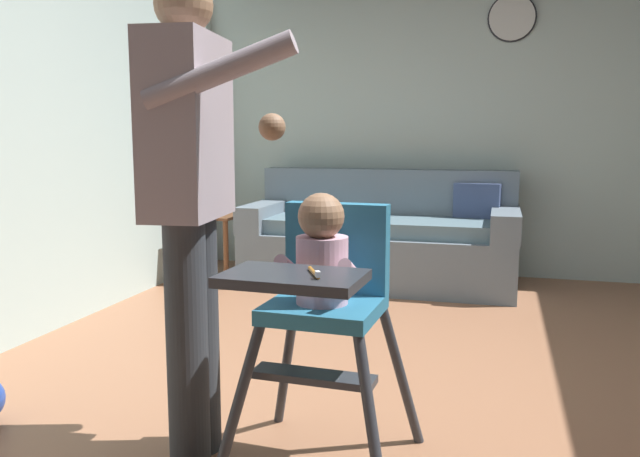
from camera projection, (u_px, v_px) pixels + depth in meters
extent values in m
cube|color=#A26B4C|center=(411.00, 424.00, 2.64)|extent=(5.91, 7.18, 0.10)
cube|color=silver|center=(461.00, 115.00, 5.13)|extent=(5.11, 0.06, 2.57)
cube|color=silver|center=(1.00, 104.00, 3.31)|extent=(0.06, 6.18, 2.57)
cube|color=slate|center=(379.00, 258.00, 4.88)|extent=(2.01, 0.84, 0.40)
cube|color=slate|center=(387.00, 198.00, 5.14)|extent=(2.01, 0.22, 0.46)
cube|color=slate|center=(266.00, 215.00, 5.08)|extent=(0.20, 0.84, 0.20)
cube|color=slate|center=(505.00, 224.00, 4.60)|extent=(0.20, 0.84, 0.20)
cube|color=slate|center=(323.00, 224.00, 4.91)|extent=(0.79, 0.60, 0.11)
cube|color=slate|center=(437.00, 228.00, 4.68)|extent=(0.79, 0.60, 0.11)
cube|color=#3D4C75|center=(477.00, 206.00, 4.83)|extent=(0.35, 0.16, 0.34)
cylinder|color=#30333B|center=(236.00, 410.00, 2.03)|extent=(0.17, 0.16, 0.54)
cylinder|color=#30333B|center=(372.00, 429.00, 1.89)|extent=(0.16, 0.17, 0.54)
cylinder|color=#30333B|center=(287.00, 363.00, 2.44)|extent=(0.16, 0.17, 0.54)
cylinder|color=#30333B|center=(401.00, 377.00, 2.30)|extent=(0.17, 0.16, 0.54)
cube|color=teal|center=(324.00, 309.00, 2.12)|extent=(0.38, 0.38, 0.05)
cube|color=teal|center=(337.00, 248.00, 2.24)|extent=(0.36, 0.09, 0.31)
cube|color=#30333B|center=(293.00, 278.00, 1.83)|extent=(0.41, 0.28, 0.03)
cube|color=#30333B|center=(314.00, 377.00, 2.05)|extent=(0.40, 0.12, 0.02)
cylinder|color=#D8AAC1|center=(322.00, 270.00, 2.09)|extent=(0.18, 0.18, 0.22)
sphere|color=#997051|center=(321.00, 216.00, 2.05)|extent=(0.15, 0.15, 0.15)
cylinder|color=#D8AAC1|center=(287.00, 267.00, 2.08)|extent=(0.05, 0.15, 0.10)
cylinder|color=#D8AAC1|center=(350.00, 271.00, 2.01)|extent=(0.05, 0.15, 0.10)
cylinder|color=#C67A23|center=(314.00, 273.00, 1.80)|extent=(0.07, 0.12, 0.01)
cube|color=white|center=(318.00, 274.00, 1.75)|extent=(0.02, 0.03, 0.02)
cylinder|color=#2F343A|center=(187.00, 346.00, 2.15)|extent=(0.14, 0.14, 0.85)
cylinder|color=#2F343A|center=(199.00, 335.00, 2.27)|extent=(0.14, 0.14, 0.85)
cube|color=#9D8E98|center=(187.00, 127.00, 2.11)|extent=(0.25, 0.42, 0.60)
sphere|color=#997051|center=(184.00, 4.00, 2.05)|extent=(0.19, 0.19, 0.19)
cylinder|color=#9D8E98|center=(219.00, 72.00, 1.88)|extent=(0.48, 0.13, 0.23)
sphere|color=#997051|center=(272.00, 127.00, 1.88)|extent=(0.08, 0.08, 0.08)
cylinder|color=#9D8E98|center=(210.00, 128.00, 2.34)|extent=(0.07, 0.07, 0.54)
cube|color=brown|center=(214.00, 216.00, 4.96)|extent=(0.40, 0.40, 0.02)
cylinder|color=brown|center=(185.00, 252.00, 4.88)|extent=(0.04, 0.04, 0.50)
cylinder|color=brown|center=(226.00, 254.00, 4.79)|extent=(0.04, 0.04, 0.50)
cylinder|color=brown|center=(204.00, 244.00, 5.20)|extent=(0.04, 0.04, 0.50)
cylinder|color=brown|center=(243.00, 246.00, 5.11)|extent=(0.04, 0.04, 0.50)
cylinder|color=gold|center=(210.00, 208.00, 4.96)|extent=(0.07, 0.07, 0.10)
cylinder|color=white|center=(512.00, 18.00, 4.89)|extent=(0.34, 0.03, 0.34)
cylinder|color=black|center=(512.00, 18.00, 4.90)|extent=(0.36, 0.02, 0.36)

